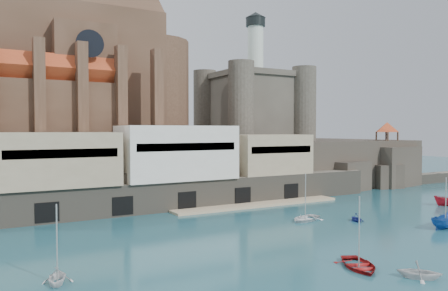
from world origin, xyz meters
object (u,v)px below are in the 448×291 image
pavilion (387,128)px  boat_1 (419,279)px  boat_0 (359,268)px  boat_2 (445,228)px  castle_keep (253,103)px  church (63,76)px

pavilion → boat_1: (-48.01, -43.84, -12.73)m
pavilion → boat_0: pavilion is taller
boat_2 → pavilion: bearing=-48.2°
boat_0 → boat_1: 5.02m
castle_keep → boat_1: size_ratio=8.40×
church → boat_1: 66.19m
boat_2 → boat_0: bearing=98.2°
castle_keep → boat_2: size_ratio=5.25×
boat_0 → church: bearing=130.8°
church → pavilion: size_ratio=7.34×
castle_keep → boat_0: castle_keep is taller
pavilion → boat_1: 66.25m
pavilion → boat_0: (-50.19, -39.32, -12.73)m
boat_0 → boat_1: (2.18, -4.52, 0.00)m
pavilion → boat_0: 65.02m
church → boat_1: bearing=-73.1°
boat_0 → boat_2: boat_2 is taller
church → boat_0: church is taller
pavilion → boat_2: 45.71m
castle_keep → boat_0: (-24.27, -54.39, -18.31)m
boat_1 → boat_2: size_ratio=0.62×
boat_0 → castle_keep: bearing=90.7°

